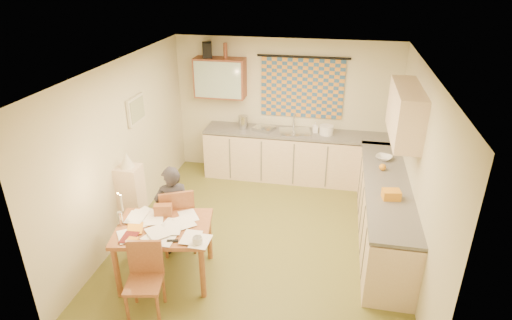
% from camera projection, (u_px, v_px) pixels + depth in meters
% --- Properties ---
extents(floor, '(4.00, 4.50, 0.02)m').
position_uv_depth(floor, '(262.00, 237.00, 6.30)').
color(floor, brown).
rests_on(floor, ground).
extents(ceiling, '(4.00, 4.50, 0.02)m').
position_uv_depth(ceiling, '(263.00, 66.00, 5.24)').
color(ceiling, white).
rests_on(ceiling, floor).
extents(wall_back, '(4.00, 0.02, 2.50)m').
position_uv_depth(wall_back, '(285.00, 108.00, 7.78)').
color(wall_back, beige).
rests_on(wall_back, floor).
extents(wall_front, '(4.00, 0.02, 2.50)m').
position_uv_depth(wall_front, '(217.00, 266.00, 3.76)').
color(wall_front, beige).
rests_on(wall_front, floor).
extents(wall_left, '(0.02, 4.50, 2.50)m').
position_uv_depth(wall_left, '(125.00, 148.00, 6.12)').
color(wall_left, beige).
rests_on(wall_left, floor).
extents(wall_right, '(0.02, 4.50, 2.50)m').
position_uv_depth(wall_right, '(418.00, 172.00, 5.42)').
color(wall_right, beige).
rests_on(wall_right, floor).
extents(window_blind, '(1.45, 0.03, 1.05)m').
position_uv_depth(window_blind, '(302.00, 88.00, 7.52)').
color(window_blind, '#2B537F').
rests_on(window_blind, wall_back).
extents(curtain_rod, '(1.60, 0.04, 0.04)m').
position_uv_depth(curtain_rod, '(303.00, 57.00, 7.27)').
color(curtain_rod, black).
rests_on(curtain_rod, wall_back).
extents(wall_cabinet, '(0.90, 0.34, 0.70)m').
position_uv_depth(wall_cabinet, '(220.00, 78.00, 7.59)').
color(wall_cabinet, brown).
rests_on(wall_cabinet, wall_back).
extents(wall_cabinet_glass, '(0.84, 0.02, 0.64)m').
position_uv_depth(wall_cabinet_glass, '(218.00, 80.00, 7.44)').
color(wall_cabinet_glass, '#99B2A5').
rests_on(wall_cabinet_glass, wall_back).
extents(upper_cabinet_right, '(0.34, 1.30, 0.70)m').
position_uv_depth(upper_cabinet_right, '(405.00, 113.00, 5.69)').
color(upper_cabinet_right, beige).
rests_on(upper_cabinet_right, wall_right).
extents(framed_print, '(0.04, 0.50, 0.40)m').
position_uv_depth(framed_print, '(136.00, 110.00, 6.28)').
color(framed_print, beige).
rests_on(framed_print, wall_left).
extents(print_canvas, '(0.01, 0.42, 0.32)m').
position_uv_depth(print_canvas, '(138.00, 110.00, 6.28)').
color(print_canvas, '#BBB8A4').
rests_on(print_canvas, wall_left).
extents(counter_back, '(3.30, 0.62, 0.92)m').
position_uv_depth(counter_back, '(295.00, 156.00, 7.80)').
color(counter_back, beige).
rests_on(counter_back, floor).
extents(counter_right, '(0.62, 2.95, 0.92)m').
position_uv_depth(counter_right, '(383.00, 211.00, 6.08)').
color(counter_right, beige).
rests_on(counter_right, floor).
extents(stove, '(0.57, 0.57, 0.88)m').
position_uv_depth(stove, '(390.00, 259.00, 5.13)').
color(stove, white).
rests_on(stove, floor).
extents(sink, '(0.63, 0.55, 0.10)m').
position_uv_depth(sink, '(295.00, 134.00, 7.62)').
color(sink, silver).
rests_on(sink, counter_back).
extents(tap, '(0.04, 0.04, 0.28)m').
position_uv_depth(tap, '(294.00, 121.00, 7.71)').
color(tap, silver).
rests_on(tap, counter_back).
extents(dish_rack, '(0.43, 0.40, 0.06)m').
position_uv_depth(dish_rack, '(264.00, 128.00, 7.69)').
color(dish_rack, silver).
rests_on(dish_rack, counter_back).
extents(kettle, '(0.23, 0.23, 0.24)m').
position_uv_depth(kettle, '(243.00, 122.00, 7.72)').
color(kettle, silver).
rests_on(kettle, counter_back).
extents(mixing_bowl, '(0.29, 0.29, 0.16)m').
position_uv_depth(mixing_bowl, '(326.00, 130.00, 7.47)').
color(mixing_bowl, white).
rests_on(mixing_bowl, counter_back).
extents(soap_bottle, '(0.12, 0.12, 0.19)m').
position_uv_depth(soap_bottle, '(315.00, 127.00, 7.55)').
color(soap_bottle, white).
rests_on(soap_bottle, counter_back).
extents(bowl, '(0.40, 0.40, 0.06)m').
position_uv_depth(bowl, '(384.00, 158.00, 6.54)').
color(bowl, white).
rests_on(bowl, counter_right).
extents(orange_bag, '(0.24, 0.19, 0.12)m').
position_uv_depth(orange_bag, '(391.00, 194.00, 5.45)').
color(orange_bag, orange).
rests_on(orange_bag, counter_right).
extents(fruit_orange, '(0.10, 0.10, 0.10)m').
position_uv_depth(fruit_orange, '(383.00, 167.00, 6.20)').
color(fruit_orange, orange).
rests_on(fruit_orange, counter_right).
extents(speaker, '(0.21, 0.24, 0.26)m').
position_uv_depth(speaker, '(207.00, 50.00, 7.42)').
color(speaker, black).
rests_on(speaker, wall_cabinet).
extents(bottle_green, '(0.07, 0.07, 0.26)m').
position_uv_depth(bottle_green, '(209.00, 50.00, 7.42)').
color(bottle_green, '#195926').
rests_on(bottle_green, wall_cabinet).
extents(bottle_brown, '(0.09, 0.09, 0.26)m').
position_uv_depth(bottle_brown, '(225.00, 51.00, 7.37)').
color(bottle_brown, brown).
rests_on(bottle_brown, wall_cabinet).
extents(dining_table, '(1.27, 1.05, 0.75)m').
position_uv_depth(dining_table, '(166.00, 251.00, 5.36)').
color(dining_table, brown).
rests_on(dining_table, floor).
extents(chair_far, '(0.60, 0.60, 0.99)m').
position_uv_depth(chair_far, '(179.00, 230.00, 5.91)').
color(chair_far, brown).
rests_on(chair_far, floor).
extents(chair_near, '(0.47, 0.47, 0.87)m').
position_uv_depth(chair_near, '(146.00, 293.00, 4.84)').
color(chair_near, brown).
rests_on(chair_near, floor).
extents(person, '(0.73, 0.70, 1.30)m').
position_uv_depth(person, '(173.00, 210.00, 5.72)').
color(person, black).
rests_on(person, floor).
extents(shelf_stand, '(0.32, 0.30, 1.11)m').
position_uv_depth(shelf_stand, '(132.00, 202.00, 6.12)').
color(shelf_stand, beige).
rests_on(shelf_stand, floor).
extents(lampshade, '(0.20, 0.20, 0.22)m').
position_uv_depth(lampshade, '(127.00, 160.00, 5.84)').
color(lampshade, beige).
rests_on(lampshade, shelf_stand).
extents(letter_rack, '(0.24, 0.15, 0.16)m').
position_uv_depth(letter_rack, '(163.00, 210.00, 5.39)').
color(letter_rack, brown).
rests_on(letter_rack, dining_table).
extents(mug, '(0.23, 0.23, 0.10)m').
position_uv_depth(mug, '(198.00, 241.00, 4.86)').
color(mug, white).
rests_on(mug, dining_table).
extents(magazine, '(0.21, 0.26, 0.02)m').
position_uv_depth(magazine, '(122.00, 237.00, 4.98)').
color(magazine, maroon).
rests_on(magazine, dining_table).
extents(book, '(0.35, 0.38, 0.02)m').
position_uv_depth(book, '(127.00, 230.00, 5.12)').
color(book, orange).
rests_on(book, dining_table).
extents(orange_box, '(0.13, 0.09, 0.04)m').
position_uv_depth(orange_box, '(133.00, 240.00, 4.91)').
color(orange_box, orange).
rests_on(orange_box, dining_table).
extents(eyeglasses, '(0.14, 0.07, 0.02)m').
position_uv_depth(eyeglasses, '(172.00, 241.00, 4.92)').
color(eyeglasses, black).
rests_on(eyeglasses, dining_table).
extents(candle_holder, '(0.08, 0.08, 0.18)m').
position_uv_depth(candle_holder, '(120.00, 218.00, 5.20)').
color(candle_holder, silver).
rests_on(candle_holder, dining_table).
extents(candle, '(0.03, 0.03, 0.22)m').
position_uv_depth(candle, '(122.00, 203.00, 5.14)').
color(candle, white).
rests_on(candle, dining_table).
extents(candle_flame, '(0.02, 0.02, 0.02)m').
position_uv_depth(candle_flame, '(118.00, 194.00, 5.10)').
color(candle_flame, '#FFCC66').
rests_on(candle_flame, dining_table).
extents(papers, '(1.19, 0.92, 0.03)m').
position_uv_depth(papers, '(159.00, 225.00, 5.21)').
color(papers, white).
rests_on(papers, dining_table).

